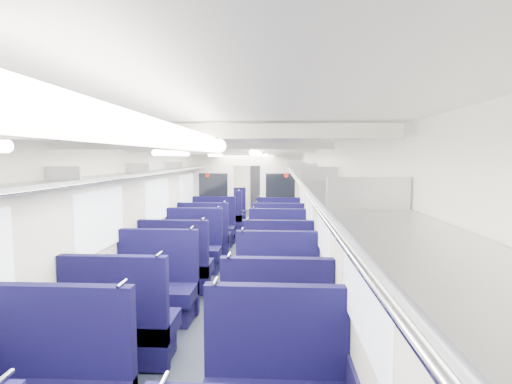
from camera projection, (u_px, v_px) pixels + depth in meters
name	position (u px, v px, depth m)	size (l,w,h in m)	color
floor	(236.00, 268.00, 7.86)	(2.80, 18.00, 0.01)	black
ceiling	(236.00, 150.00, 7.66)	(2.80, 18.00, 0.01)	white
wall_left	(166.00, 209.00, 7.84)	(0.02, 18.00, 2.35)	beige
dado_left	(168.00, 250.00, 7.91)	(0.03, 17.90, 0.70)	black
wall_right	(307.00, 211.00, 7.67)	(0.02, 18.00, 2.35)	beige
dado_right	(306.00, 252.00, 7.75)	(0.03, 17.90, 0.70)	black
wall_far	(259.00, 182.00, 16.71)	(2.80, 0.02, 2.35)	beige
luggage_rack_left	(175.00, 169.00, 7.76)	(0.36, 17.40, 0.18)	#B2B5BA
luggage_rack_right	(298.00, 170.00, 7.62)	(0.36, 17.40, 0.18)	#B2B5BA
windows	(233.00, 200.00, 7.28)	(2.78, 15.60, 0.75)	white
ceiling_fittings	(234.00, 153.00, 7.40)	(2.70, 16.06, 0.11)	silver
end_door	(259.00, 186.00, 16.66)	(0.75, 0.06, 2.00)	black
bulkhead	(247.00, 195.00, 10.30)	(2.80, 0.10, 2.35)	silver
seat_8	(121.00, 328.00, 4.20)	(1.12, 0.62, 1.25)	#0E0B39
seat_9	(277.00, 332.00, 4.12)	(1.12, 0.62, 1.25)	#0E0B39
seat_10	(155.00, 291.00, 5.37)	(1.12, 0.62, 1.25)	#0E0B39
seat_11	(277.00, 295.00, 5.22)	(1.12, 0.62, 1.25)	#0E0B39
seat_12	(177.00, 269.00, 6.47)	(1.12, 0.62, 1.25)	#0E0B39
seat_13	(278.00, 269.00, 6.45)	(1.12, 0.62, 1.25)	#0E0B39
seat_14	(193.00, 251.00, 7.68)	(1.12, 0.62, 1.25)	#0E0B39
seat_15	(278.00, 253.00, 7.56)	(1.12, 0.62, 1.25)	#0E0B39
seat_16	(205.00, 239.00, 8.89)	(1.12, 0.62, 1.25)	#0E0B39
seat_17	(278.00, 239.00, 8.80)	(1.12, 0.62, 1.25)	#0E0B39
seat_18	(213.00, 230.00, 9.98)	(1.12, 0.62, 1.25)	#0E0B39
seat_19	(278.00, 231.00, 9.73)	(1.12, 0.62, 1.25)	#0E0B39
seat_20	(224.00, 218.00, 12.01)	(1.12, 0.62, 1.25)	#0E0B39
seat_21	(279.00, 219.00, 11.78)	(1.12, 0.62, 1.25)	#0E0B39
seat_22	(228.00, 213.00, 13.01)	(1.12, 0.62, 1.25)	#0E0B39
seat_23	(279.00, 213.00, 13.06)	(1.12, 0.62, 1.25)	#0E0B39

